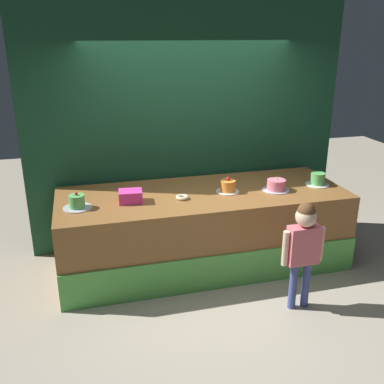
{
  "coord_description": "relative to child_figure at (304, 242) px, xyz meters",
  "views": [
    {
      "loc": [
        -1.3,
        -3.84,
        2.58
      ],
      "look_at": [
        -0.19,
        0.36,
        0.99
      ],
      "focal_mm": 40.88,
      "sensor_mm": 36.0,
      "label": 1
    }
  ],
  "objects": [
    {
      "name": "cake_far_right",
      "position": [
        0.7,
        1.01,
        0.23
      ],
      "size": [
        0.28,
        0.28,
        0.15
      ],
      "color": "white",
      "rests_on": "stage_platform"
    },
    {
      "name": "cake_center_right",
      "position": [
        0.15,
        0.97,
        0.23
      ],
      "size": [
        0.31,
        0.31,
        0.17
      ],
      "color": "silver",
      "rests_on": "stage_platform"
    },
    {
      "name": "curtain_backdrop",
      "position": [
        -0.67,
        1.81,
        0.76
      ],
      "size": [
        3.91,
        0.08,
        2.95
      ],
      "primitive_type": "cube",
      "color": "#19472D",
      "rests_on": "ground_plane"
    },
    {
      "name": "donut",
      "position": [
        -0.95,
        0.97,
        0.19
      ],
      "size": [
        0.14,
        0.14,
        0.04
      ],
      "primitive_type": "torus",
      "color": "beige",
      "rests_on": "stage_platform"
    },
    {
      "name": "stage_platform",
      "position": [
        -0.67,
        1.11,
        -0.28
      ],
      "size": [
        3.24,
        1.21,
        0.89
      ],
      "color": "brown",
      "rests_on": "ground_plane"
    },
    {
      "name": "cake_center_left",
      "position": [
        -0.4,
        1.06,
        0.23
      ],
      "size": [
        0.26,
        0.26,
        0.18
      ],
      "color": "white",
      "rests_on": "stage_platform"
    },
    {
      "name": "cake_far_left",
      "position": [
        -2.05,
        0.98,
        0.23
      ],
      "size": [
        0.29,
        0.29,
        0.18
      ],
      "color": "silver",
      "rests_on": "stage_platform"
    },
    {
      "name": "ground_plane",
      "position": [
        -0.67,
        0.51,
        -0.72
      ],
      "size": [
        12.0,
        12.0,
        0.0
      ],
      "primitive_type": "plane",
      "color": "#ADA38E"
    },
    {
      "name": "child_figure",
      "position": [
        0.0,
        0.0,
        0.0
      ],
      "size": [
        0.43,
        0.2,
        1.12
      ],
      "color": "#3F4C8C",
      "rests_on": "ground_plane"
    },
    {
      "name": "pink_box",
      "position": [
        -1.5,
        1.02,
        0.23
      ],
      "size": [
        0.26,
        0.22,
        0.13
      ],
      "primitive_type": "cube",
      "rotation": [
        0.0,
        0.0,
        -0.09
      ],
      "color": "#E73AA2",
      "rests_on": "stage_platform"
    }
  ]
}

